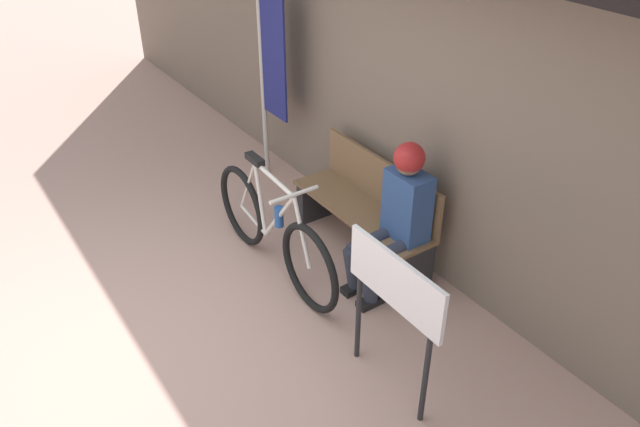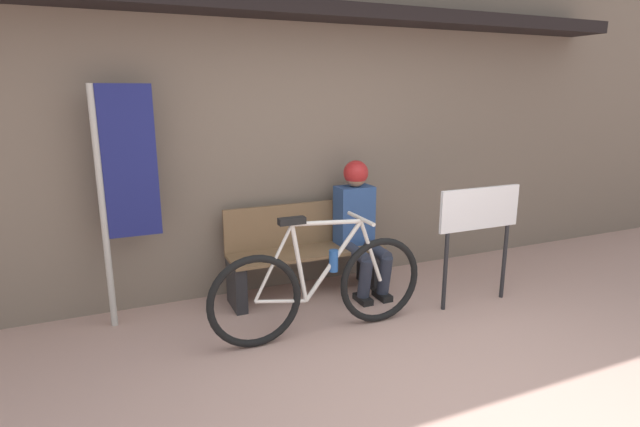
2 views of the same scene
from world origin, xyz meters
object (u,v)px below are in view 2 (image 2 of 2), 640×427
object	(u,v)px
park_bench_near	(305,255)
banner_pole	(121,179)
signboard	(479,218)
person_seated	(359,218)
bicycle	(321,287)

from	to	relation	value
park_bench_near	banner_pole	size ratio (longest dim) A/B	0.75
signboard	banner_pole	bearing A→B (deg)	163.72
park_bench_near	signboard	bearing A→B (deg)	-32.13
person_seated	signboard	world-z (taller)	person_seated
park_bench_near	person_seated	size ratio (longest dim) A/B	1.16
park_bench_near	person_seated	xyz separation A→B (m)	(0.50, -0.10, 0.32)
bicycle	person_seated	xyz separation A→B (m)	(0.68, 0.68, 0.32)
banner_pole	signboard	size ratio (longest dim) A/B	1.81
park_bench_near	signboard	xyz separation A→B (m)	(1.29, -0.81, 0.40)
park_bench_near	person_seated	distance (m)	0.60
park_bench_near	banner_pole	xyz separation A→B (m)	(-1.51, 0.01, 0.81)
person_seated	banner_pole	bearing A→B (deg)	176.88
person_seated	signboard	size ratio (longest dim) A/B	1.17
signboard	bicycle	bearing A→B (deg)	179.06
signboard	person_seated	bearing A→B (deg)	138.19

